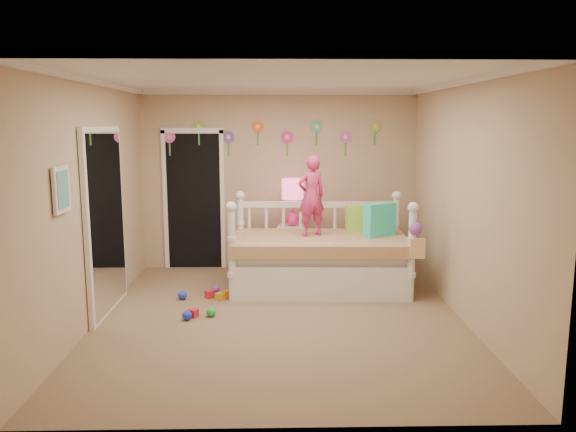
{
  "coord_description": "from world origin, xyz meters",
  "views": [
    {
      "loc": [
        -0.04,
        -5.9,
        2.14
      ],
      "look_at": [
        0.1,
        0.6,
        1.05
      ],
      "focal_mm": 34.69,
      "sensor_mm": 36.0,
      "label": 1
    }
  ],
  "objects_px": {
    "child": "(311,196)",
    "table_lamp": "(293,195)",
    "daybed": "(320,242)",
    "nightstand": "(292,250)"
  },
  "relations": [
    {
      "from": "daybed",
      "to": "table_lamp",
      "type": "height_order",
      "value": "table_lamp"
    },
    {
      "from": "daybed",
      "to": "child",
      "type": "distance_m",
      "value": 0.6
    },
    {
      "from": "child",
      "to": "table_lamp",
      "type": "relative_size",
      "value": 1.55
    },
    {
      "from": "child",
      "to": "nightstand",
      "type": "bearing_deg",
      "value": -93.14
    },
    {
      "from": "daybed",
      "to": "nightstand",
      "type": "bearing_deg",
      "value": 116.51
    },
    {
      "from": "child",
      "to": "nightstand",
      "type": "height_order",
      "value": "child"
    },
    {
      "from": "nightstand",
      "to": "table_lamp",
      "type": "height_order",
      "value": "table_lamp"
    },
    {
      "from": "nightstand",
      "to": "daybed",
      "type": "bearing_deg",
      "value": -59.07
    },
    {
      "from": "child",
      "to": "table_lamp",
      "type": "distance_m",
      "value": 0.69
    },
    {
      "from": "table_lamp",
      "to": "daybed",
      "type": "bearing_deg",
      "value": -65.4
    }
  ]
}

